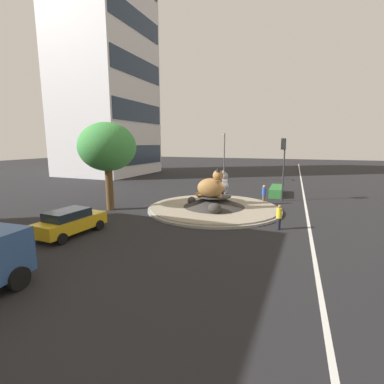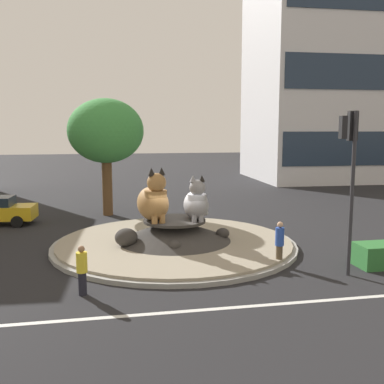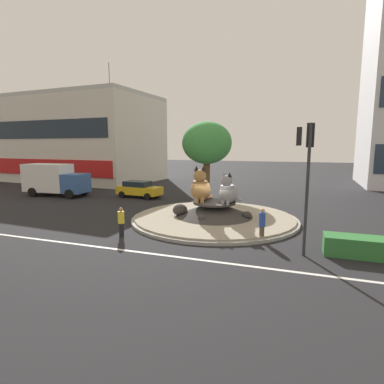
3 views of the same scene
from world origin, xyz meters
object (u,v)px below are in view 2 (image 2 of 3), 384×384
Objects in this scene: broadleaf_tree_behind_island at (106,132)px; cat_statue_grey at (196,203)px; cat_statue_tabby at (154,201)px; traffic_light_mast at (351,157)px; office_tower at (329,10)px; pedestrian_blue_shirt at (280,242)px; pedestrian_yellow_shirt at (82,269)px.

cat_statue_grey is at bearing -64.62° from broadleaf_tree_behind_island.
cat_statue_tabby is 0.45× the size of traffic_light_mast.
office_tower reaches higher than pedestrian_blue_shirt.
cat_statue_tabby is 0.37× the size of broadleaf_tree_behind_island.
broadleaf_tree_behind_island is at bearing 37.82° from traffic_light_mast.
cat_statue_tabby is 1.63× the size of pedestrian_yellow_shirt.
cat_statue_grey is 0.35× the size of traffic_light_mast.
cat_statue_tabby is 5.92m from pedestrian_blue_shirt.
office_tower reaches higher than pedestrian_yellow_shirt.
cat_statue_tabby is at bearing -76.10° from broadleaf_tree_behind_island.
cat_statue_tabby is at bearing -0.13° from pedestrian_blue_shirt.
traffic_light_mast is at bearing -177.06° from pedestrian_blue_shirt.
broadleaf_tree_behind_island reaches higher than cat_statue_grey.
pedestrian_yellow_shirt is at bearing -40.76° from cat_statue_tabby.
cat_statue_tabby is 1.51× the size of pedestrian_blue_shirt.
broadleaf_tree_behind_island is 4.06× the size of pedestrian_blue_shirt.
cat_statue_grey is 9.78m from broadleaf_tree_behind_island.
traffic_light_mast is at bearing 47.82° from cat_statue_grey.
cat_statue_grey is at bearing -125.61° from office_tower.
pedestrian_yellow_shirt is (-9.40, -0.27, -3.46)m from traffic_light_mast.
office_tower is at bearing 147.57° from cat_statue_grey.
traffic_light_mast reaches higher than cat_statue_grey.
traffic_light_mast is at bearing -57.20° from broadleaf_tree_behind_island.
pedestrian_yellow_shirt is at bearing -126.60° from office_tower.
broadleaf_tree_behind_island is (-23.16, -16.89, -12.45)m from office_tower.
pedestrian_blue_shirt is (-16.59, -28.75, -16.67)m from office_tower.
office_tower is at bearing -81.49° from pedestrian_blue_shirt.
broadleaf_tree_behind_island is 4.39× the size of pedestrian_yellow_shirt.
cat_statue_tabby is 36.30m from office_tower.
pedestrian_blue_shirt is at bearing 39.00° from cat_statue_tabby.
pedestrian_blue_shirt is at bearing 41.40° from cat_statue_grey.
cat_statue_tabby is at bearing 57.32° from traffic_light_mast.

